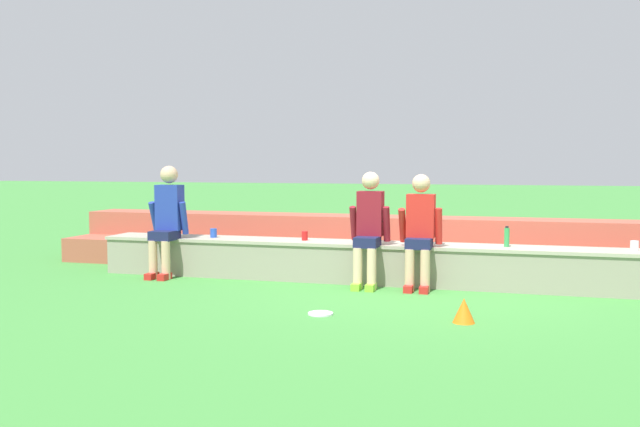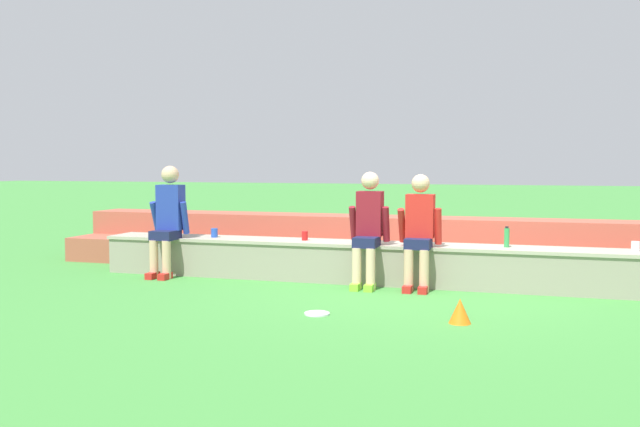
# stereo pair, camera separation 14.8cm
# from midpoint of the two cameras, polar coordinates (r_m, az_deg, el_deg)

# --- Properties ---
(ground_plane) EXTENTS (80.00, 80.00, 0.00)m
(ground_plane) POSITION_cam_midpoint_polar(r_m,az_deg,el_deg) (8.12, 8.51, -6.23)
(ground_plane) COLOR #428E3D
(stone_seating_wall) EXTENTS (8.30, 0.59, 0.49)m
(stone_seating_wall) POSITION_cam_midpoint_polar(r_m,az_deg,el_deg) (8.35, 8.81, -4.12)
(stone_seating_wall) COLOR gray
(stone_seating_wall) RESTS_ON ground
(brick_bleachers) EXTENTS (10.74, 1.40, 0.70)m
(brick_bleachers) POSITION_cam_midpoint_polar(r_m,az_deg,el_deg) (9.57, 9.87, -2.89)
(brick_bleachers) COLOR #AC5541
(brick_bleachers) RESTS_ON ground
(person_far_left) EXTENTS (0.51, 0.55, 1.43)m
(person_far_left) POSITION_cam_midpoint_polar(r_m,az_deg,el_deg) (9.06, -12.10, -0.32)
(person_far_left) COLOR #DBAD89
(person_far_left) RESTS_ON ground
(person_left_of_center) EXTENTS (0.48, 0.57, 1.36)m
(person_left_of_center) POSITION_cam_midpoint_polar(r_m,az_deg,el_deg) (8.11, 4.55, -1.09)
(person_left_of_center) COLOR beige
(person_left_of_center) RESTS_ON ground
(person_center) EXTENTS (0.50, 0.51, 1.34)m
(person_center) POSITION_cam_midpoint_polar(r_m,az_deg,el_deg) (8.01, 8.78, -1.24)
(person_center) COLOR #DBAD89
(person_center) RESTS_ON ground
(water_bottle_near_left) EXTENTS (0.06, 0.06, 0.24)m
(water_bottle_near_left) POSITION_cam_midpoint_polar(r_m,az_deg,el_deg) (8.24, 15.79, -1.93)
(water_bottle_near_left) COLOR green
(water_bottle_near_left) RESTS_ON stone_seating_wall
(water_bottle_mid_left) EXTENTS (0.08, 0.08, 0.27)m
(water_bottle_mid_left) POSITION_cam_midpoint_polar(r_m,az_deg,el_deg) (9.53, -12.74, -0.98)
(water_bottle_mid_left) COLOR green
(water_bottle_mid_left) RESTS_ON stone_seating_wall
(plastic_cup_left_end) EXTENTS (0.08, 0.08, 0.12)m
(plastic_cup_left_end) POSITION_cam_midpoint_polar(r_m,az_deg,el_deg) (8.64, -0.78, -1.86)
(plastic_cup_left_end) COLOR red
(plastic_cup_left_end) RESTS_ON stone_seating_wall
(plastic_cup_middle) EXTENTS (0.09, 0.09, 0.12)m
(plastic_cup_middle) POSITION_cam_midpoint_polar(r_m,az_deg,el_deg) (9.09, -8.33, -1.60)
(plastic_cup_middle) COLOR blue
(plastic_cup_middle) RESTS_ON stone_seating_wall
(plastic_cup_right_end) EXTENTS (0.09, 0.09, 0.11)m
(plastic_cup_right_end) POSITION_cam_midpoint_polar(r_m,az_deg,el_deg) (8.36, 25.25, -2.49)
(plastic_cup_right_end) COLOR white
(plastic_cup_right_end) RESTS_ON stone_seating_wall
(frisbee) EXTENTS (0.25, 0.25, 0.02)m
(frisbee) POSITION_cam_midpoint_polar(r_m,az_deg,el_deg) (6.71, 0.39, -8.34)
(frisbee) COLOR white
(frisbee) RESTS_ON ground
(sports_cone) EXTENTS (0.21, 0.21, 0.23)m
(sports_cone) POSITION_cam_midpoint_polar(r_m,az_deg,el_deg) (6.47, 12.23, -7.95)
(sports_cone) COLOR orange
(sports_cone) RESTS_ON ground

